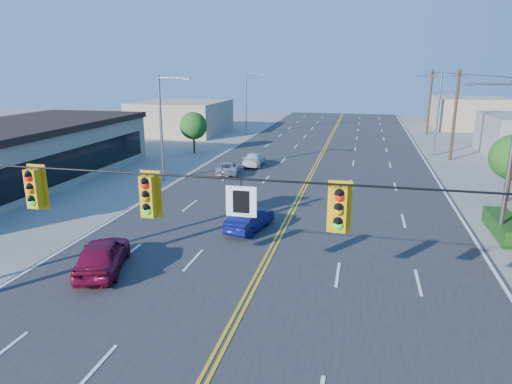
% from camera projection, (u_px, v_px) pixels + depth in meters
% --- Properties ---
extents(road, '(20.00, 120.00, 0.06)m').
position_uv_depth(road, '(300.00, 196.00, 31.32)').
color(road, '#2D2D30').
rests_on(road, ground).
extents(signal_span, '(24.32, 0.34, 9.00)m').
position_uv_depth(signal_span, '(190.00, 220.00, 11.29)').
color(signal_span, '#47301E').
rests_on(signal_span, ground).
extents(strip_mall, '(10.40, 26.40, 4.40)m').
position_uv_depth(strip_mall, '(2.00, 156.00, 33.71)').
color(strip_mall, tan).
rests_on(strip_mall, ground).
extents(streetlight_se, '(2.55, 0.25, 8.00)m').
position_uv_depth(streetlight_se, '(507.00, 153.00, 22.13)').
color(streetlight_se, gray).
rests_on(streetlight_se, ground).
extents(streetlight_ne, '(2.55, 0.25, 8.00)m').
position_uv_depth(streetlight_ne, '(436.00, 110.00, 44.67)').
color(streetlight_ne, gray).
rests_on(streetlight_ne, ground).
extents(streetlight_sw, '(2.55, 0.25, 8.00)m').
position_uv_depth(streetlight_sw, '(163.00, 123.00, 34.40)').
color(streetlight_sw, gray).
rests_on(streetlight_sw, ground).
extents(streetlight_nw, '(2.55, 0.25, 8.00)m').
position_uv_depth(streetlight_nw, '(248.00, 100.00, 58.82)').
color(streetlight_nw, gray).
rests_on(streetlight_nw, ground).
extents(utility_pole_mid, '(0.28, 0.28, 8.40)m').
position_uv_depth(utility_pole_mid, '(455.00, 116.00, 42.56)').
color(utility_pole_mid, '#47301E').
rests_on(utility_pole_mid, ground).
extents(utility_pole_far, '(0.28, 0.28, 8.40)m').
position_uv_depth(utility_pole_far, '(430.00, 102.00, 59.47)').
color(utility_pole_far, '#47301E').
rests_on(utility_pole_far, ground).
extents(tree_west, '(2.80, 2.80, 4.20)m').
position_uv_depth(tree_west, '(193.00, 126.00, 46.61)').
color(tree_west, '#47301E').
rests_on(tree_west, ground).
extents(bld_west_far, '(11.00, 12.00, 4.20)m').
position_uv_depth(bld_west_far, '(182.00, 117.00, 61.48)').
color(bld_west_far, tan).
rests_on(bld_west_far, ground).
extents(bld_east_far, '(10.00, 10.00, 4.40)m').
position_uv_depth(bld_east_far, '(471.00, 113.00, 66.01)').
color(bld_east_far, tan).
rests_on(bld_east_far, ground).
extents(car_magenta, '(2.97, 4.62, 1.47)m').
position_uv_depth(car_magenta, '(103.00, 256.00, 19.52)').
color(car_magenta, maroon).
rests_on(car_magenta, ground).
extents(car_blue, '(2.08, 3.91, 1.23)m').
position_uv_depth(car_blue, '(250.00, 220.00, 24.51)').
color(car_blue, '#0E1254').
rests_on(car_blue, ground).
extents(car_white, '(1.77, 3.95, 1.13)m').
position_uv_depth(car_white, '(254.00, 160.00, 40.68)').
color(car_white, white).
rests_on(car_white, ground).
extents(car_silver, '(2.62, 4.14, 1.07)m').
position_uv_depth(car_silver, '(227.00, 169.00, 37.45)').
color(car_silver, '#BCBBC0').
rests_on(car_silver, ground).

